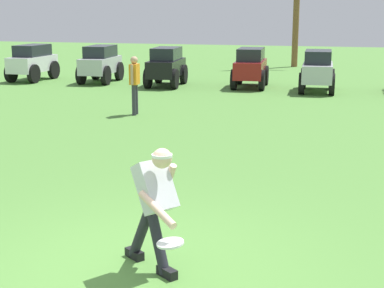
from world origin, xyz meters
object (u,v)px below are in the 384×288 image
Objects in this scene: frisbee_thrower at (155,202)px; parked_car_slot_d at (250,67)px; parked_car_slot_a at (33,62)px; parked_car_slot_b at (100,63)px; parked_car_slot_c at (166,66)px; frisbee_in_flight at (170,243)px; teammate_near_sideline at (135,80)px; parked_car_slot_e at (318,70)px.

frisbee_thrower is 0.58× the size of parked_car_slot_d.
parked_car_slot_a is 0.98× the size of parked_car_slot_b.
parked_car_slot_c is at bearing -2.53° from parked_car_slot_a.
parked_car_slot_c is 3.07m from parked_car_slot_d.
parked_car_slot_c is 1.00× the size of parked_car_slot_d.
frisbee_in_flight is at bearing -56.26° from parked_car_slot_a.
teammate_near_sideline is at bearing 111.68° from frisbee_thrower.
parked_car_slot_a is 0.98× the size of parked_car_slot_c.
frisbee_in_flight is 18.89m from parked_car_slot_a.
frisbee_thrower is 0.62m from frisbee_in_flight.
parked_car_slot_d is (5.82, 0.03, 0.00)m from parked_car_slot_b.
parked_car_slot_b and parked_car_slot_e have the same top height.
teammate_near_sideline is 6.06m from parked_car_slot_c.
frisbee_thrower is 14.91m from parked_car_slot_e.
parked_car_slot_b is 5.82m from parked_car_slot_d.
parked_car_slot_d is at bearing 7.98° from parked_car_slot_c.
teammate_near_sideline is 0.65× the size of parked_car_slot_b.
frisbee_in_flight is 10.26m from teammate_near_sideline.
parked_car_slot_d and parked_car_slot_e have the same top height.
parked_car_slot_e is (2.40, -0.53, 0.00)m from parked_car_slot_d.
frisbee_thrower reaches higher than frisbee_in_flight.
frisbee_in_flight is at bearing -56.46° from frisbee_thrower.
parked_car_slot_b is at bearing -179.75° from parked_car_slot_d.
parked_car_slot_d is 1.01× the size of parked_car_slot_e.
parked_car_slot_e reaches higher than frisbee_in_flight.
frisbee_in_flight is 0.15× the size of parked_car_slot_a.
parked_car_slot_b is 8.24m from parked_car_slot_e.
parked_car_slot_e is (11.04, -0.35, 0.00)m from parked_car_slot_a.
frisbee_thrower is 0.59× the size of parked_car_slot_a.
teammate_near_sideline is (-3.58, 9.01, 0.15)m from frisbee_thrower.
teammate_near_sideline is 0.65× the size of parked_car_slot_c.
frisbee_in_flight is 17.62m from parked_car_slot_b.
parked_car_slot_d is at bearing 96.63° from frisbee_in_flight.
parked_car_slot_a is at bearing 123.74° from frisbee_in_flight.
parked_car_slot_b is (-7.35, 15.39, -0.05)m from frisbee_thrower.
parked_car_slot_e is (0.87, 14.89, -0.05)m from frisbee_thrower.
teammate_near_sideline is 7.41m from parked_car_slot_b.
frisbee_thrower is 0.58× the size of parked_car_slot_e.
teammate_near_sideline is 0.65× the size of parked_car_slot_d.
parked_car_slot_a is 11.05m from parked_car_slot_e.
frisbee_in_flight is 0.14× the size of parked_car_slot_d.
frisbee_in_flight is at bearing -72.45° from parked_car_slot_c.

